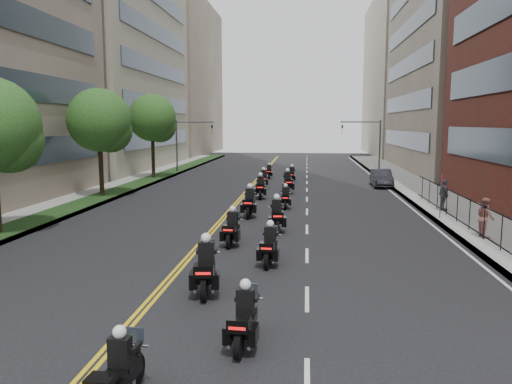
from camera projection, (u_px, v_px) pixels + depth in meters
ground at (154, 376)px, 10.46m from camera, size 160.00×160.00×0.00m
sidewalk_right at (437, 200)px, 33.89m from camera, size 4.00×90.00×0.15m
sidewalk_left at (97, 195)px, 36.28m from camera, size 4.00×90.00×0.15m
grass_strip at (108, 194)px, 36.19m from camera, size 2.00×90.00×0.04m
building_right_tan at (480, 32)px, 53.57m from camera, size 15.11×28.00×30.00m
building_right_far at (418, 77)px, 83.41m from camera, size 15.00×28.00×26.00m
building_left_mid at (90, 21)px, 57.63m from camera, size 16.11×28.00×34.00m
building_left_far at (164, 79)px, 87.75m from camera, size 16.00×28.00×26.00m
iron_fence at (493, 227)px, 21.07m from camera, size 0.05×28.00×1.50m
street_trees at (64, 125)px, 29.19m from camera, size 4.40×38.40×7.98m
traffic_signal_right at (370, 139)px, 50.40m from camera, size 4.09×0.20×5.60m
traffic_signal_left at (186, 138)px, 52.30m from camera, size 4.09×0.20×5.60m
motorcycle_0 at (118, 376)px, 9.27m from camera, size 0.54×2.09×1.54m
motorcycle_1 at (244, 320)px, 11.80m from camera, size 0.55×2.18×1.61m
motorcycle_2 at (206, 270)px, 15.52m from camera, size 0.74×2.54×1.87m
motorcycle_3 at (270, 247)px, 18.67m from camera, size 0.57×2.26×1.67m
motorcycle_4 at (232, 230)px, 21.67m from camera, size 0.54×2.31×1.71m
motorcycle_5 at (277, 216)px, 24.51m from camera, size 0.70×2.46×1.82m
motorcycle_6 at (250, 204)px, 28.21m from camera, size 0.59×2.55×1.88m
motorcycle_7 at (285, 198)px, 31.09m from camera, size 0.48×2.07×1.53m
motorcycle_8 at (260, 188)px, 35.10m from camera, size 0.63×2.47×1.82m
motorcycle_9 at (288, 183)px, 37.86m from camera, size 0.77×2.53×1.87m
motorcycle_10 at (263, 180)px, 41.01m from camera, size 0.58×2.28×1.68m
motorcycle_11 at (292, 176)px, 44.28m from camera, size 0.55×2.23×1.64m
motorcycle_12 at (269, 172)px, 47.64m from camera, size 0.48×2.07×1.53m
parked_sedan at (381, 178)px, 41.67m from camera, size 1.61×4.39×1.44m
pedestrian_b at (485, 217)px, 22.48m from camera, size 0.78×0.95×1.80m
pedestrian_c at (444, 195)px, 29.31m from camera, size 0.62×1.14×1.84m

